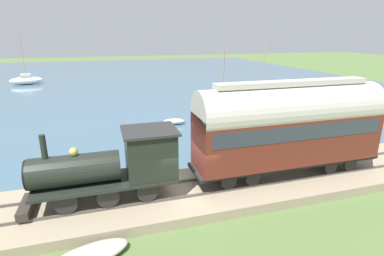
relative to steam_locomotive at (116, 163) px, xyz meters
The scene contains 11 objects.
ground_plane 3.71m from the steam_locomotive, 91.59° to the right, with size 200.00×200.00×0.00m, color #516B38.
harbor_water 42.67m from the steam_locomotive, ahead, with size 80.00×80.00×0.01m.
rail_embankment 3.57m from the steam_locomotive, 90.00° to the right, with size 4.42×56.00×0.57m.
steam_locomotive is the anchor object (origin of this frame).
passenger_coach 8.33m from the steam_locomotive, 90.00° to the right, with size 2.31×9.74×4.73m.
sailboat_red 27.32m from the steam_locomotive, 42.17° to the right, with size 1.50×3.51×6.90m.
sailboat_white 41.20m from the steam_locomotive, 16.16° to the left, with size 2.61×4.89×7.75m.
sailboat_green 11.16m from the steam_locomotive, 45.97° to the right, with size 2.71×3.81×6.37m.
rowboat_near_shore 12.16m from the steam_locomotive, 63.18° to the right, with size 2.16×2.59×0.54m.
rowboat_far_out 13.17m from the steam_locomotive, 23.98° to the right, with size 1.03×1.96×0.52m.
beached_dinghy 3.81m from the steam_locomotive, 157.80° to the left, with size 1.88×3.00×0.44m.
Camera 1 is at (-11.92, 3.27, 7.34)m, focal length 28.00 mm.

